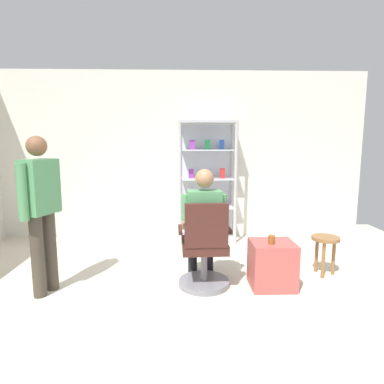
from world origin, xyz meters
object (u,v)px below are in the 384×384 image
object	(u,v)px
display_cabinet_main	(207,181)
standing_customer	(41,205)
seated_shopkeeper	(203,220)
storage_crate	(272,264)
wooden_stool	(325,245)
office_chair	(204,253)
tea_glass	(271,239)

from	to	relation	value
display_cabinet_main	standing_customer	size ratio (longest dim) A/B	1.17
seated_shopkeeper	storage_crate	bearing A→B (deg)	-12.01
storage_crate	standing_customer	world-z (taller)	standing_customer
storage_crate	wooden_stool	xyz separation A→B (m)	(0.71, 0.30, 0.12)
office_chair	display_cabinet_main	bearing A→B (deg)	85.04
office_chair	wooden_stool	world-z (taller)	office_chair
office_chair	standing_customer	xyz separation A→B (m)	(-1.67, -0.06, 0.54)
storage_crate	standing_customer	bearing A→B (deg)	-178.35
display_cabinet_main	storage_crate	xyz separation A→B (m)	(0.58, -1.81, -0.71)
storage_crate	tea_glass	bearing A→B (deg)	-120.23
office_chair	tea_glass	size ratio (longest dim) A/B	10.23
display_cabinet_main	seated_shopkeeper	distance (m)	1.68
display_cabinet_main	office_chair	distance (m)	1.91
office_chair	tea_glass	world-z (taller)	office_chair
display_cabinet_main	wooden_stool	size ratio (longest dim) A/B	4.05
storage_crate	wooden_stool	bearing A→B (deg)	22.62
office_chair	storage_crate	distance (m)	0.75
office_chair	wooden_stool	size ratio (longest dim) A/B	2.05
seated_shopkeeper	storage_crate	size ratio (longest dim) A/B	2.57
tea_glass	wooden_stool	world-z (taller)	tea_glass
tea_glass	storage_crate	bearing A→B (deg)	59.77
seated_shopkeeper	wooden_stool	world-z (taller)	seated_shopkeeper
office_chair	standing_customer	world-z (taller)	standing_customer
office_chair	seated_shopkeeper	bearing A→B (deg)	91.84
standing_customer	wooden_stool	xyz separation A→B (m)	(3.12, 0.37, -0.56)
display_cabinet_main	office_chair	size ratio (longest dim) A/B	1.98
display_cabinet_main	standing_customer	bearing A→B (deg)	-134.17
office_chair	standing_customer	size ratio (longest dim) A/B	0.59
seated_shopkeeper	wooden_stool	bearing A→B (deg)	5.46
seated_shopkeeper	standing_customer	bearing A→B (deg)	-172.24
office_chair	wooden_stool	bearing A→B (deg)	11.79
display_cabinet_main	seated_shopkeeper	size ratio (longest dim) A/B	1.47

